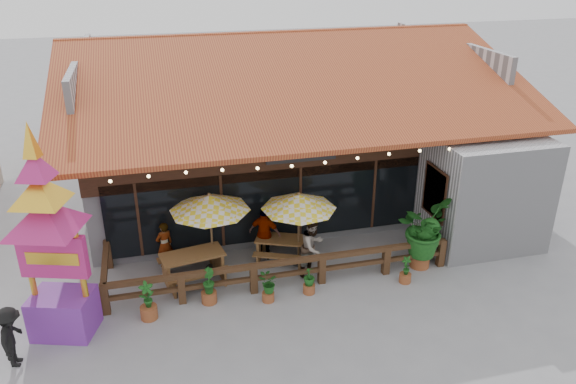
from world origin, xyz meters
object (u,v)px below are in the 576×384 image
object	(u,v)px
picnic_table_left	(193,262)
tropical_plant	(423,230)
umbrella_left	(210,203)
pedestrian	(12,337)
thai_sign_tower	(46,221)
umbrella_right	(299,202)
picnic_table_right	(282,245)

from	to	relation	value
picnic_table_left	tropical_plant	xyz separation A→B (m)	(6.76, -0.97, 0.67)
umbrella_left	pedestrian	bearing A→B (deg)	-148.79
thai_sign_tower	tropical_plant	world-z (taller)	thai_sign_tower
umbrella_right	thai_sign_tower	xyz separation A→B (m)	(-6.58, -1.72, 1.06)
picnic_table_right	pedestrian	xyz separation A→B (m)	(-7.15, -3.05, 0.26)
umbrella_right	pedestrian	bearing A→B (deg)	-160.37
picnic_table_left	picnic_table_right	bearing A→B (deg)	9.27
umbrella_right	thai_sign_tower	bearing A→B (deg)	-165.33
picnic_table_right	thai_sign_tower	bearing A→B (deg)	-161.42
umbrella_right	picnic_table_right	world-z (taller)	umbrella_right
umbrella_right	pedestrian	distance (m)	8.17
picnic_table_right	thai_sign_tower	size ratio (longest dim) A/B	0.33
umbrella_right	tropical_plant	size ratio (longest dim) A/B	1.22
umbrella_right	thai_sign_tower	world-z (taller)	thai_sign_tower
picnic_table_left	tropical_plant	distance (m)	6.86
umbrella_left	thai_sign_tower	bearing A→B (deg)	-152.85
umbrella_right	tropical_plant	world-z (taller)	umbrella_right
umbrella_left	pedestrian	distance (m)	6.03
thai_sign_tower	pedestrian	distance (m)	2.77
umbrella_left	tropical_plant	distance (m)	6.35
thai_sign_tower	tropical_plant	bearing A→B (deg)	3.62
thai_sign_tower	umbrella_left	bearing A→B (deg)	27.15
picnic_table_left	picnic_table_right	distance (m)	2.80
picnic_table_right	umbrella_right	bearing A→B (deg)	-37.27
tropical_plant	pedestrian	world-z (taller)	tropical_plant
umbrella_left	picnic_table_left	distance (m)	1.79
thai_sign_tower	tropical_plant	xyz separation A→B (m)	(10.13, 0.64, -1.91)
umbrella_right	tropical_plant	distance (m)	3.80
umbrella_right	tropical_plant	xyz separation A→B (m)	(3.55, -1.08, -0.84)
picnic_table_right	pedestrian	size ratio (longest dim) A/B	1.28
picnic_table_left	pedestrian	distance (m)	5.09
umbrella_left	picnic_table_right	size ratio (longest dim) A/B	1.45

